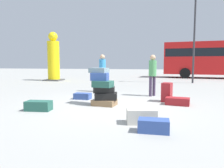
# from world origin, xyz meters

# --- Properties ---
(ground_plane) EXTENTS (80.00, 80.00, 0.00)m
(ground_plane) POSITION_xyz_m (0.00, 0.00, 0.00)
(ground_plane) COLOR #9E9E99
(suitcase_tower) EXTENTS (0.94, 0.71, 1.16)m
(suitcase_tower) POSITION_xyz_m (-0.19, -0.05, 0.51)
(suitcase_tower) COLOR olive
(suitcase_tower) RESTS_ON ground
(suitcase_maroon_upright_blue) EXTENTS (0.40, 0.48, 0.65)m
(suitcase_maroon_upright_blue) POSITION_xyz_m (1.78, 0.98, 0.32)
(suitcase_maroon_upright_blue) COLOR maroon
(suitcase_maroon_upright_blue) RESTS_ON ground
(suitcase_cream_left_side) EXTENTS (0.70, 0.50, 0.32)m
(suitcase_cream_left_side) POSITION_xyz_m (1.13, -1.83, 0.16)
(suitcase_cream_left_side) COLOR beige
(suitcase_cream_left_side) RESTS_ON ground
(suitcase_navy_white_trunk) EXTENTS (0.60, 0.39, 0.22)m
(suitcase_navy_white_trunk) POSITION_xyz_m (-1.21, 0.85, 0.11)
(suitcase_navy_white_trunk) COLOR #334F99
(suitcase_navy_white_trunk) RESTS_ON ground
(suitcase_maroon_behind_tower) EXTENTS (0.78, 0.53, 0.23)m
(suitcase_maroon_behind_tower) POSITION_xyz_m (2.09, 0.46, 0.12)
(suitcase_maroon_behind_tower) COLOR maroon
(suitcase_maroon_behind_tower) RESTS_ON ground
(suitcase_navy_foreground_far) EXTENTS (0.58, 0.32, 0.25)m
(suitcase_navy_foreground_far) POSITION_xyz_m (1.40, -2.39, 0.13)
(suitcase_navy_foreground_far) COLOR #334F99
(suitcase_navy_foreground_far) RESTS_ON ground
(suitcase_teal_right_side) EXTENTS (0.72, 0.43, 0.27)m
(suitcase_teal_right_side) POSITION_xyz_m (-1.76, -1.19, 0.13)
(suitcase_teal_right_side) COLOR #26594C
(suitcase_teal_right_side) RESTS_ON ground
(person_bearded_onlooker) EXTENTS (0.30, 0.34, 1.71)m
(person_bearded_onlooker) POSITION_xyz_m (-1.01, 2.93, 1.02)
(person_bearded_onlooker) COLOR black
(person_bearded_onlooker) RESTS_ON ground
(person_tourist_with_camera) EXTENTS (0.30, 0.30, 1.64)m
(person_tourist_with_camera) POSITION_xyz_m (1.27, 2.13, 0.98)
(person_tourist_with_camera) COLOR #3F334C
(person_tourist_with_camera) RESTS_ON ground
(yellow_dummy_statue) EXTENTS (1.24, 1.24, 3.64)m
(yellow_dummy_statue) POSITION_xyz_m (-6.22, 8.25, 1.61)
(yellow_dummy_statue) COLOR yellow
(yellow_dummy_statue) RESTS_ON ground
(lamp_post) EXTENTS (0.36, 0.36, 6.74)m
(lamp_post) POSITION_xyz_m (3.75, 8.30, 4.34)
(lamp_post) COLOR #333338
(lamp_post) RESTS_ON ground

